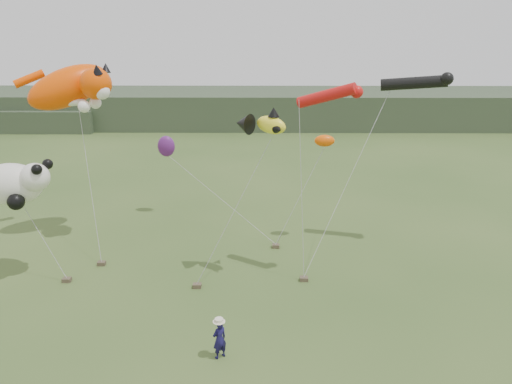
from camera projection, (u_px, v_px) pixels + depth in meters
ground at (221, 331)px, 19.84m from camera, size 120.00×120.00×0.00m
headland at (223, 108)px, 61.68m from camera, size 90.00×13.00×4.00m
festival_attendant at (220, 339)px, 18.01m from camera, size 0.67×0.63×1.54m
sandbag_anchors at (191, 270)px, 24.61m from camera, size 11.65×4.75×0.20m
cat_kite at (74, 87)px, 26.58m from camera, size 5.85×4.00×3.31m
fish_kite at (261, 124)px, 22.18m from camera, size 2.64×1.73×1.26m
tube_kites at (390, 87)px, 24.08m from camera, size 8.06×5.34×1.41m
panda_kite at (15, 184)px, 23.08m from camera, size 3.48×2.25×2.16m
misc_kites at (209, 145)px, 29.80m from camera, size 10.42×4.72×2.24m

